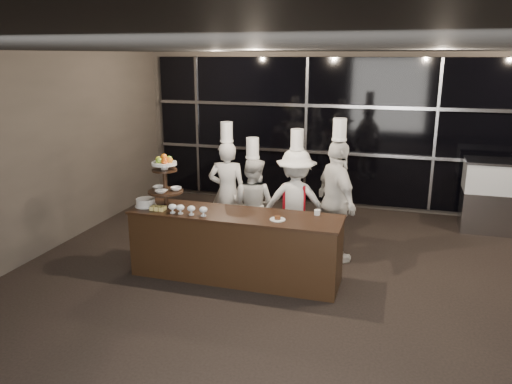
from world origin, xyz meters
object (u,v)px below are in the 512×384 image
(chef_d, at_px, (336,201))
(chef_a, at_px, (227,191))
(buffet_counter, at_px, (235,246))
(layer_cake, at_px, (146,202))
(chef_c, at_px, (296,201))
(display_case, at_px, (509,193))
(display_stand, at_px, (165,177))
(chef_b, at_px, (253,204))

(chef_d, bearing_deg, chef_a, 172.27)
(buffet_counter, height_order, chef_d, chef_d)
(layer_cake, bearing_deg, chef_c, 32.37)
(layer_cake, bearing_deg, display_case, 31.28)
(display_case, distance_m, chef_a, 4.75)
(buffet_counter, height_order, display_stand, display_stand)
(chef_a, xyz_separation_m, chef_b, (0.48, -0.20, -0.11))
(display_case, distance_m, chef_c, 3.78)
(chef_b, xyz_separation_m, chef_d, (1.27, -0.03, 0.16))
(display_case, relative_size, chef_d, 0.71)
(chef_c, height_order, chef_d, chef_d)
(chef_b, bearing_deg, chef_a, 157.05)
(display_stand, bearing_deg, layer_cake, -170.16)
(layer_cake, relative_size, chef_c, 0.16)
(display_stand, relative_size, chef_c, 0.39)
(display_case, height_order, chef_b, chef_b)
(buffet_counter, distance_m, display_case, 4.90)
(chef_b, bearing_deg, display_case, 27.41)
(layer_cake, distance_m, chef_b, 1.64)
(display_stand, height_order, chef_b, chef_b)
(layer_cake, bearing_deg, display_stand, 9.84)
(display_stand, relative_size, chef_a, 0.38)
(buffet_counter, relative_size, chef_a, 1.45)
(chef_b, bearing_deg, buffet_counter, -85.85)
(layer_cake, xyz_separation_m, chef_a, (0.73, 1.29, -0.12))
(layer_cake, xyz_separation_m, chef_d, (2.49, 1.05, -0.06))
(buffet_counter, xyz_separation_m, chef_b, (-0.07, 1.03, 0.28))
(buffet_counter, relative_size, chef_d, 1.35)
(display_stand, height_order, display_case, display_stand)
(chef_b, relative_size, chef_d, 0.84)
(chef_a, bearing_deg, display_case, 22.54)
(layer_cake, height_order, chef_c, chef_c)
(buffet_counter, xyz_separation_m, display_case, (3.83, 3.06, 0.22))
(chef_a, xyz_separation_m, chef_d, (1.76, -0.24, 0.06))
(display_stand, bearing_deg, chef_c, 35.67)
(chef_a, bearing_deg, display_stand, -109.70)
(buffet_counter, relative_size, display_case, 1.90)
(layer_cake, bearing_deg, chef_d, 22.88)
(chef_d, bearing_deg, buffet_counter, -140.20)
(display_stand, height_order, layer_cake, display_stand)
(layer_cake, relative_size, chef_b, 0.17)
(display_stand, distance_m, layer_cake, 0.47)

